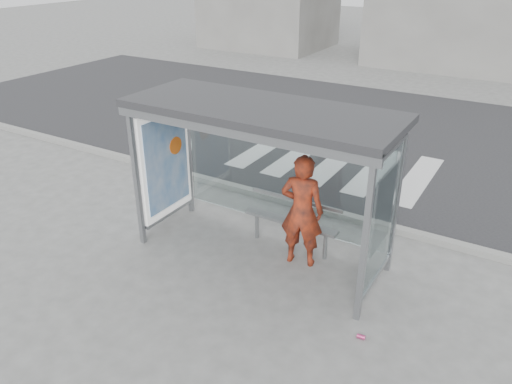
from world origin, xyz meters
TOP-DOWN VIEW (x-y plane):
  - ground at (0.00, 0.00)m, footprint 80.00×80.00m
  - road at (0.00, 7.00)m, footprint 30.00×10.00m
  - curb at (0.00, 1.95)m, footprint 30.00×0.18m
  - crosswalk at (-0.50, 4.50)m, footprint 4.55×3.00m
  - bus_shelter at (-0.37, 0.06)m, footprint 4.25×1.65m
  - building_center at (0.00, 18.00)m, footprint 8.00×5.00m
  - person at (0.67, 0.18)m, footprint 0.78×0.59m
  - bench at (0.32, 0.50)m, footprint 1.71×0.31m
  - soda_can at (2.20, -1.06)m, footprint 0.12×0.07m

SIDE VIEW (x-z plane):
  - ground at x=0.00m, z-range 0.00..0.00m
  - crosswalk at x=-0.50m, z-range 0.00..0.00m
  - road at x=0.00m, z-range 0.00..0.01m
  - soda_can at x=2.20m, z-range 0.00..0.06m
  - curb at x=0.00m, z-range 0.00..0.12m
  - bench at x=0.32m, z-range 0.08..0.97m
  - person at x=0.67m, z-range 0.00..1.92m
  - bus_shelter at x=-0.37m, z-range 0.67..3.29m
  - building_center at x=0.00m, z-range 0.00..5.00m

